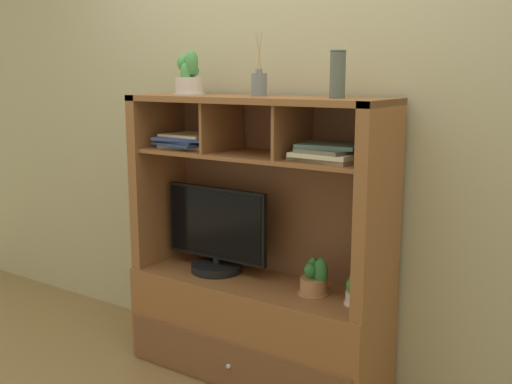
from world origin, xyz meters
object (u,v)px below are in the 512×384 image
at_px(potted_orchid, 314,280).
at_px(magazine_stack_left, 189,140).
at_px(potted_fern, 358,287).
at_px(tv_monitor, 216,236).
at_px(ceramic_vase, 338,74).
at_px(media_console, 257,291).
at_px(magazine_stack_centre, 330,153).
at_px(potted_succulent, 189,78).
at_px(diffuser_bottle, 259,84).

height_order(potted_orchid, magazine_stack_left, magazine_stack_left).
relative_size(potted_fern, magazine_stack_left, 0.55).
xyz_separation_m(tv_monitor, potted_orchid, (0.59, -0.01, -0.12)).
xyz_separation_m(potted_fern, magazine_stack_left, (-0.98, 0.01, 0.61)).
bearing_deg(magazine_stack_left, ceramic_vase, -1.35).
bearing_deg(media_console, ceramic_vase, -3.55).
xyz_separation_m(media_console, potted_orchid, (0.33, -0.01, 0.13)).
bearing_deg(magazine_stack_centre, tv_monitor, 178.08).
height_order(potted_orchid, potted_succulent, potted_succulent).
distance_m(diffuser_bottle, ceramic_vase, 0.44).
relative_size(potted_orchid, magazine_stack_left, 0.54).
relative_size(media_console, diffuser_bottle, 4.80).
xyz_separation_m(potted_fern, ceramic_vase, (-0.12, -0.01, 0.95)).
xyz_separation_m(media_console, diffuser_bottle, (0.00, 0.02, 1.04)).
xyz_separation_m(media_console, magazine_stack_centre, (0.41, -0.02, 0.74)).
distance_m(potted_orchid, potted_fern, 0.22).
bearing_deg(magazine_stack_centre, magazine_stack_left, 178.79).
bearing_deg(diffuser_bottle, media_console, -90.00).
xyz_separation_m(tv_monitor, diffuser_bottle, (0.26, 0.02, 0.79)).
distance_m(media_console, potted_fern, 0.58).
xyz_separation_m(diffuser_bottle, potted_succulent, (-0.44, -0.00, 0.03)).
distance_m(tv_monitor, diffuser_bottle, 0.83).
bearing_deg(diffuser_bottle, potted_fern, -3.29).
bearing_deg(potted_succulent, media_console, -2.34).
height_order(potted_fern, ceramic_vase, ceramic_vase).
relative_size(potted_orchid, potted_succulent, 0.82).
xyz_separation_m(media_console, tv_monitor, (-0.26, -0.00, 0.25)).
xyz_separation_m(media_console, magazine_stack_left, (-0.42, -0.01, 0.75)).
height_order(potted_fern, potted_succulent, potted_succulent).
bearing_deg(tv_monitor, magazine_stack_left, -178.35).
relative_size(potted_succulent, ceramic_vase, 1.09).
distance_m(potted_fern, potted_succulent, 1.36).
bearing_deg(diffuser_bottle, potted_succulent, -179.94).
height_order(magazine_stack_left, potted_succulent, potted_succulent).
xyz_separation_m(tv_monitor, magazine_stack_centre, (0.66, -0.02, 0.49)).
height_order(magazine_stack_left, magazine_stack_centre, magazine_stack_centre).
xyz_separation_m(potted_orchid, magazine_stack_left, (-0.76, 0.00, 0.62)).
bearing_deg(potted_fern, media_console, 178.59).
bearing_deg(magazine_stack_left, tv_monitor, 1.65).
bearing_deg(potted_orchid, tv_monitor, 179.19).
bearing_deg(ceramic_vase, magazine_stack_left, 178.65).
relative_size(magazine_stack_centre, diffuser_bottle, 1.11).
relative_size(media_console, ceramic_vase, 6.94).
distance_m(magazine_stack_left, ceramic_vase, 0.93).
bearing_deg(magazine_stack_left, potted_fern, -0.41).
bearing_deg(potted_succulent, magazine_stack_centre, -2.86).
xyz_separation_m(potted_fern, magazine_stack_centre, (-0.15, -0.01, 0.60)).
bearing_deg(ceramic_vase, potted_succulent, 177.06).
bearing_deg(media_console, potted_fern, -1.41).
bearing_deg(ceramic_vase, tv_monitor, 177.93).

